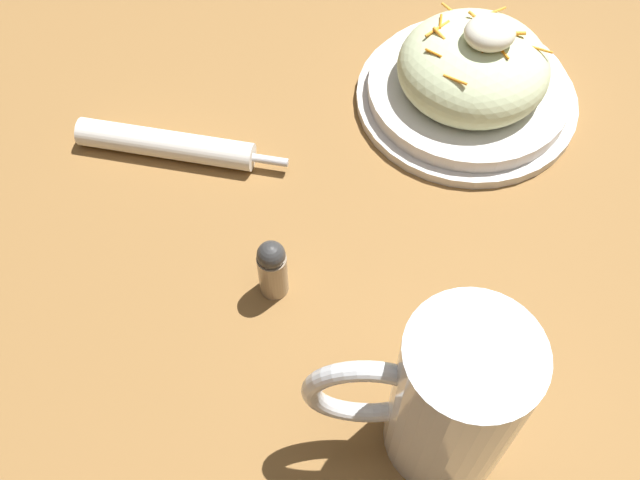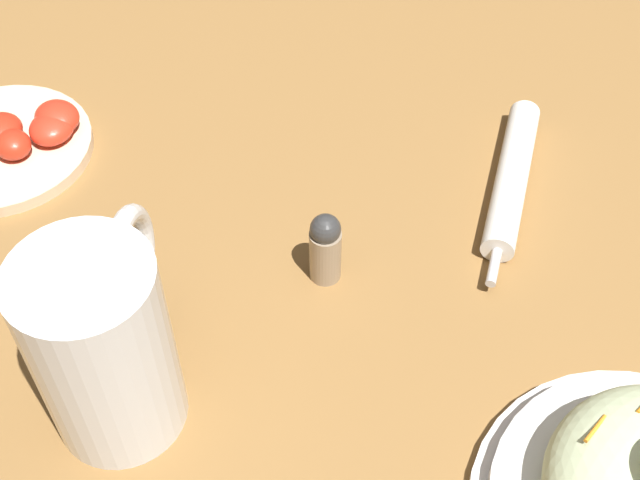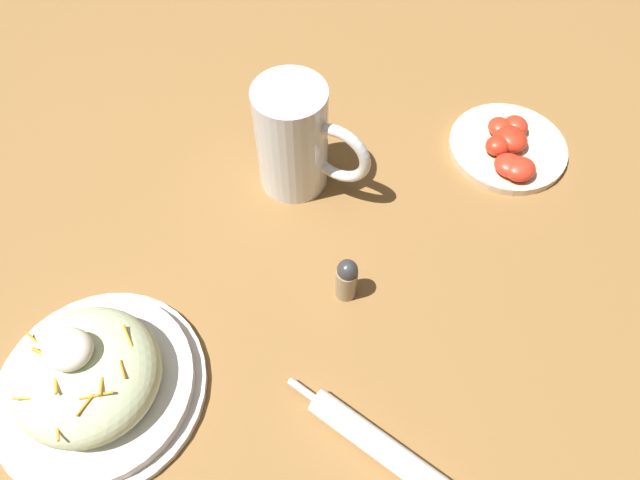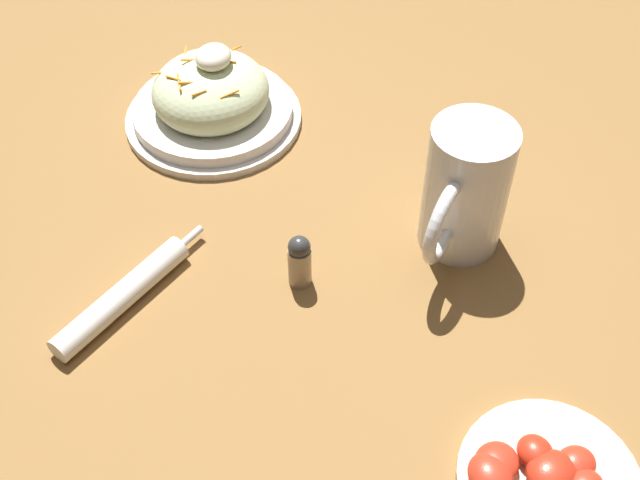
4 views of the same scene
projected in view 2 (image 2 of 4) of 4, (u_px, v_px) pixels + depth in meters
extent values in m
plane|color=olive|center=(274.00, 367.00, 0.65)|extent=(1.43, 1.43, 0.00)
cylinder|color=orange|center=(595.00, 428.00, 0.53)|extent=(0.02, 0.02, 0.01)
cylinder|color=white|center=(103.00, 350.00, 0.57)|extent=(0.09, 0.09, 0.16)
cylinder|color=gold|center=(111.00, 373.00, 0.59)|extent=(0.09, 0.09, 0.10)
cylinder|color=white|center=(94.00, 323.00, 0.54)|extent=(0.09, 0.09, 0.01)
torus|color=white|center=(128.00, 269.00, 0.61)|extent=(0.10, 0.03, 0.09)
cylinder|color=white|center=(512.00, 176.00, 0.77)|extent=(0.18, 0.09, 0.03)
cylinder|color=silver|center=(494.00, 267.00, 0.70)|extent=(0.04, 0.02, 0.01)
cylinder|color=beige|center=(1.00, 148.00, 0.80)|extent=(0.17, 0.17, 0.01)
ellipsoid|color=red|center=(57.00, 117.00, 0.80)|extent=(0.06, 0.06, 0.03)
ellipsoid|color=red|center=(52.00, 128.00, 0.79)|extent=(0.06, 0.05, 0.02)
ellipsoid|color=red|center=(12.00, 144.00, 0.78)|extent=(0.05, 0.05, 0.02)
cylinder|color=gray|center=(325.00, 255.00, 0.69)|extent=(0.03, 0.03, 0.05)
sphere|color=#333333|center=(325.00, 229.00, 0.67)|extent=(0.02, 0.02, 0.02)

